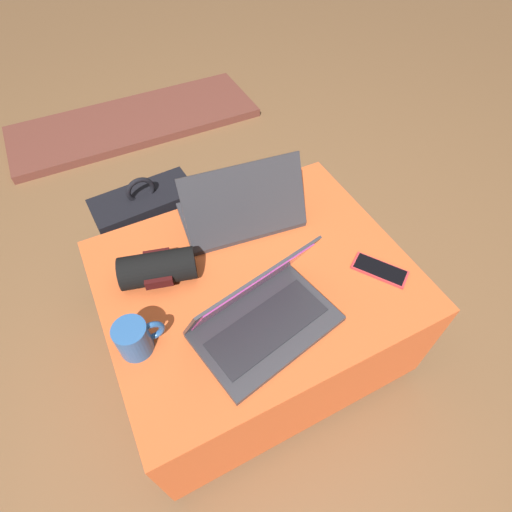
% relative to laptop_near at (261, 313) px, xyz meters
% --- Properties ---
extents(ground_plane, '(14.00, 14.00, 0.00)m').
position_rel_laptop_near_xyz_m(ground_plane, '(0.06, 0.15, -0.48)').
color(ground_plane, brown).
extents(ottoman, '(0.87, 0.70, 0.43)m').
position_rel_laptop_near_xyz_m(ottoman, '(0.06, 0.15, -0.26)').
color(ottoman, maroon).
rests_on(ottoman, ground_plane).
extents(laptop_near, '(0.39, 0.30, 0.22)m').
position_rel_laptop_near_xyz_m(laptop_near, '(0.00, 0.00, 0.00)').
color(laptop_near, '#333338').
rests_on(laptop_near, ottoman).
extents(laptop_far, '(0.39, 0.27, 0.22)m').
position_rel_laptop_near_xyz_m(laptop_far, '(0.11, 0.35, -0.00)').
color(laptop_far, '#333338').
rests_on(laptop_far, ottoman).
extents(cell_phone, '(0.14, 0.16, 0.01)m').
position_rel_laptop_near_xyz_m(cell_phone, '(0.38, -0.00, -0.04)').
color(cell_phone, red).
rests_on(cell_phone, ottoman).
extents(backpack, '(0.36, 0.23, 0.50)m').
position_rel_laptop_near_xyz_m(backpack, '(-0.14, 0.64, -0.28)').
color(backpack, black).
rests_on(backpack, ground_plane).
extents(wrist_brace, '(0.22, 0.14, 0.09)m').
position_rel_laptop_near_xyz_m(wrist_brace, '(-0.19, 0.25, -0.00)').
color(wrist_brace, black).
rests_on(wrist_brace, ottoman).
extents(coffee_mug, '(0.12, 0.08, 0.10)m').
position_rel_laptop_near_xyz_m(coffee_mug, '(-0.30, 0.07, 0.00)').
color(coffee_mug, '#285693').
rests_on(coffee_mug, ottoman).
extents(fireplace_hearth, '(1.40, 0.50, 0.04)m').
position_rel_laptop_near_xyz_m(fireplace_hearth, '(0.06, 1.73, -0.46)').
color(fireplace_hearth, brown).
rests_on(fireplace_hearth, ground_plane).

